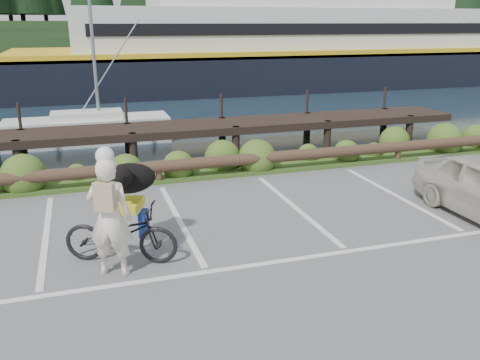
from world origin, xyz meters
name	(u,v)px	position (x,y,z in m)	size (l,w,h in m)	color
ground	(201,262)	(0.00, 0.00, 0.00)	(72.00, 72.00, 0.00)	#59595B
harbor_backdrop	(89,47)	(0.38, 78.52, 0.00)	(170.00, 160.00, 30.00)	#162736
vegetation_strip	(155,174)	(0.00, 5.30, 0.05)	(34.00, 1.60, 0.10)	#3D5B21
log_rail	(160,184)	(0.00, 4.60, 0.00)	(32.00, 0.30, 0.60)	#443021
bicycle	(121,234)	(-1.29, 0.44, 0.51)	(0.68, 1.95, 1.02)	black
cyclist	(110,217)	(-1.46, 0.02, 0.99)	(0.72, 0.47, 1.97)	white
dog	(129,178)	(-1.05, 1.01, 1.30)	(0.95, 0.46, 0.55)	black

